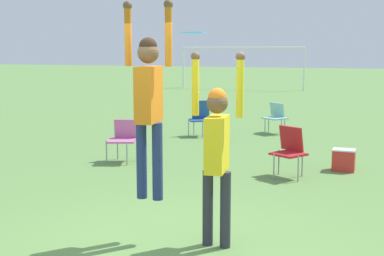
{
  "coord_description": "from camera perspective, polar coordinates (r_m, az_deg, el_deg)",
  "views": [
    {
      "loc": [
        2.29,
        -5.35,
        2.21
      ],
      "look_at": [
        0.1,
        0.44,
        1.3
      ],
      "focal_mm": 50.0,
      "sensor_mm": 36.0,
      "label": 1
    }
  ],
  "objects": [
    {
      "name": "person_defending",
      "position": [
        5.91,
        2.68,
        -1.8
      ],
      "size": [
        0.61,
        0.48,
        2.19
      ],
      "rotation": [
        0.0,
        0.0,
        -1.46
      ],
      "color": "#2D2D38",
      "rests_on": "ground_plane"
    },
    {
      "name": "camping_chair_0",
      "position": [
        14.33,
        8.93,
        1.37
      ],
      "size": [
        0.71,
        0.79,
        0.81
      ],
      "rotation": [
        0.0,
        0.0,
        2.49
      ],
      "color": "gray",
      "rests_on": "ground_plane"
    },
    {
      "name": "camping_chair_2",
      "position": [
        10.68,
        -7.25,
        -0.88
      ],
      "size": [
        0.68,
        0.72,
        0.83
      ],
      "rotation": [
        0.0,
        0.0,
        3.5
      ],
      "color": "gray",
      "rests_on": "ground_plane"
    },
    {
      "name": "ground_plane",
      "position": [
        6.22,
        -2.34,
        -12.45
      ],
      "size": [
        120.0,
        120.0,
        0.0
      ],
      "primitive_type": "plane",
      "color": "#608C47"
    },
    {
      "name": "frisbee",
      "position": [
        5.76,
        0.16,
        10.16
      ],
      "size": [
        0.26,
        0.26,
        0.02
      ],
      "color": "#2D9EDB"
    },
    {
      "name": "soccer_goal",
      "position": [
        30.27,
        5.29,
        7.66
      ],
      "size": [
        7.1,
        0.1,
        2.35
      ],
      "color": "white",
      "rests_on": "ground_plane"
    },
    {
      "name": "camping_chair_1",
      "position": [
        9.45,
        10.38,
        -2.09
      ],
      "size": [
        0.67,
        0.73,
        0.88
      ],
      "rotation": [
        0.0,
        0.0,
        2.61
      ],
      "color": "gray",
      "rests_on": "ground_plane"
    },
    {
      "name": "camping_chair_3",
      "position": [
        13.74,
        0.8,
        1.35
      ],
      "size": [
        0.6,
        0.66,
        0.91
      ],
      "rotation": [
        0.0,
        0.0,
        3.63
      ],
      "color": "gray",
      "rests_on": "ground_plane"
    },
    {
      "name": "person_jumping",
      "position": [
        6.04,
        -4.64,
        3.53
      ],
      "size": [
        0.6,
        0.47,
        2.25
      ],
      "rotation": [
        0.0,
        0.0,
        1.69
      ],
      "color": "navy",
      "rests_on": "ground_plane"
    },
    {
      "name": "cooler_box",
      "position": [
        10.21,
        15.87,
        -3.29
      ],
      "size": [
        0.41,
        0.31,
        0.4
      ],
      "color": "red",
      "rests_on": "ground_plane"
    }
  ]
}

